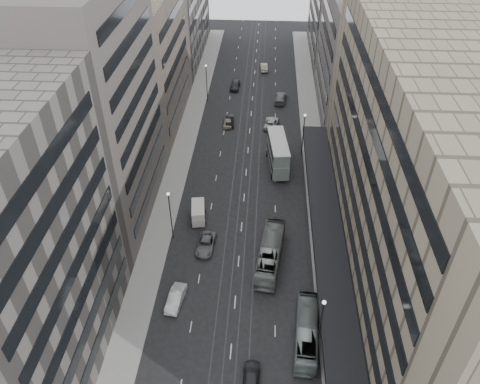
% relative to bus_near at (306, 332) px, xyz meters
% --- Properties ---
extents(ground, '(220.00, 220.00, 0.00)m').
position_rel_bus_near_xyz_m(ground, '(-8.50, 3.89, -1.44)').
color(ground, black).
rests_on(ground, ground).
extents(sidewalk_right, '(4.00, 125.00, 0.15)m').
position_rel_bus_near_xyz_m(sidewalk_right, '(3.50, 41.39, -1.36)').
color(sidewalk_right, gray).
rests_on(sidewalk_right, ground).
extents(sidewalk_left, '(4.00, 125.00, 0.15)m').
position_rel_bus_near_xyz_m(sidewalk_left, '(-20.50, 41.39, -1.36)').
color(sidewalk_left, gray).
rests_on(sidewalk_left, ground).
extents(department_store, '(19.20, 60.00, 30.00)m').
position_rel_bus_near_xyz_m(department_store, '(12.95, 11.89, 13.51)').
color(department_store, gray).
rests_on(department_store, ground).
extents(building_right_mid, '(15.00, 28.00, 24.00)m').
position_rel_bus_near_xyz_m(building_right_mid, '(13.00, 55.89, 10.56)').
color(building_right_mid, '#544D49').
rests_on(building_right_mid, ground).
extents(building_right_far, '(15.00, 32.00, 28.00)m').
position_rel_bus_near_xyz_m(building_right_far, '(13.00, 85.89, 12.56)').
color(building_right_far, '#605C57').
rests_on(building_right_far, ground).
extents(building_left_b, '(15.00, 26.00, 34.00)m').
position_rel_bus_near_xyz_m(building_left_b, '(-30.00, 22.89, 15.56)').
color(building_left_b, '#544D49').
rests_on(building_left_b, ground).
extents(building_left_c, '(15.00, 28.00, 25.00)m').
position_rel_bus_near_xyz_m(building_left_c, '(-30.00, 49.89, 11.06)').
color(building_left_c, '#695F51').
rests_on(building_left_c, ground).
extents(building_left_d, '(15.00, 38.00, 28.00)m').
position_rel_bus_near_xyz_m(building_left_d, '(-30.00, 82.89, 12.56)').
color(building_left_d, '#605C57').
rests_on(building_left_d, ground).
extents(lamp_right_near, '(0.44, 0.44, 8.32)m').
position_rel_bus_near_xyz_m(lamp_right_near, '(1.20, -1.11, 3.77)').
color(lamp_right_near, '#262628').
rests_on(lamp_right_near, ground).
extents(lamp_right_far, '(0.44, 0.44, 8.32)m').
position_rel_bus_near_xyz_m(lamp_right_far, '(1.20, 38.89, 3.77)').
color(lamp_right_far, '#262628').
rests_on(lamp_right_far, ground).
extents(lamp_left_near, '(0.44, 0.44, 8.32)m').
position_rel_bus_near_xyz_m(lamp_left_near, '(-18.20, 15.89, 3.77)').
color(lamp_left_near, '#262628').
rests_on(lamp_left_near, ground).
extents(lamp_left_far, '(0.44, 0.44, 8.32)m').
position_rel_bus_near_xyz_m(lamp_left_far, '(-18.20, 58.89, 3.77)').
color(lamp_left_far, '#262628').
rests_on(lamp_left_far, ground).
extents(bus_near, '(3.23, 10.48, 2.87)m').
position_rel_bus_near_xyz_m(bus_near, '(0.00, 0.00, 0.00)').
color(bus_near, gray).
rests_on(bus_near, ground).
extents(bus_far, '(4.22, 11.92, 3.25)m').
position_rel_bus_near_xyz_m(bus_far, '(-4.25, 12.08, 0.19)').
color(bus_far, gray).
rests_on(bus_far, ground).
extents(double_decker, '(4.00, 10.12, 5.39)m').
position_rel_bus_near_xyz_m(double_decker, '(-3.19, 34.84, 1.47)').
color(double_decker, slate).
rests_on(double_decker, ground).
extents(panel_van, '(2.56, 4.48, 2.68)m').
position_rel_bus_near_xyz_m(panel_van, '(-15.04, 20.08, 0.04)').
color(panel_van, '#B9B3A7').
rests_on(panel_van, ground).
extents(sedan_1, '(2.26, 4.88, 1.55)m').
position_rel_bus_near_xyz_m(sedan_1, '(-15.84, 4.39, -0.66)').
color(sedan_1, silver).
rests_on(sedan_1, ground).
extents(sedan_2, '(2.68, 5.26, 1.42)m').
position_rel_bus_near_xyz_m(sedan_2, '(-13.25, 14.15, -0.72)').
color(sedan_2, slate).
rests_on(sedan_2, ground).
extents(sedan_3, '(1.93, 4.63, 1.34)m').
position_rel_bus_near_xyz_m(sedan_3, '(-6.05, -5.63, -0.77)').
color(sedan_3, '#252528').
rests_on(sedan_3, ground).
extents(sedan_4, '(1.88, 4.49, 1.52)m').
position_rel_bus_near_xyz_m(sedan_4, '(-12.94, 48.88, -0.68)').
color(sedan_4, '#A19885').
rests_on(sedan_4, ground).
extents(sedan_5, '(2.02, 4.72, 1.51)m').
position_rel_bus_near_xyz_m(sedan_5, '(-12.64, 49.27, -0.68)').
color(sedan_5, black).
rests_on(sedan_5, ground).
extents(sedan_6, '(3.17, 5.74, 1.52)m').
position_rel_bus_near_xyz_m(sedan_6, '(-4.31, 48.96, -0.68)').
color(sedan_6, '#B8B8B4').
rests_on(sedan_6, ground).
extents(sedan_7, '(3.00, 6.12, 1.71)m').
position_rel_bus_near_xyz_m(sedan_7, '(-2.44, 59.84, -0.58)').
color(sedan_7, slate).
rests_on(sedan_7, ground).
extents(sedan_8, '(2.24, 5.05, 1.69)m').
position_rel_bus_near_xyz_m(sedan_8, '(-12.65, 65.58, -0.59)').
color(sedan_8, '#262629').
rests_on(sedan_8, ground).
extents(sedan_9, '(1.92, 4.81, 1.55)m').
position_rel_bus_near_xyz_m(sedan_9, '(-6.31, 76.23, -0.66)').
color(sedan_9, '#B2AC94').
rests_on(sedan_9, ground).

